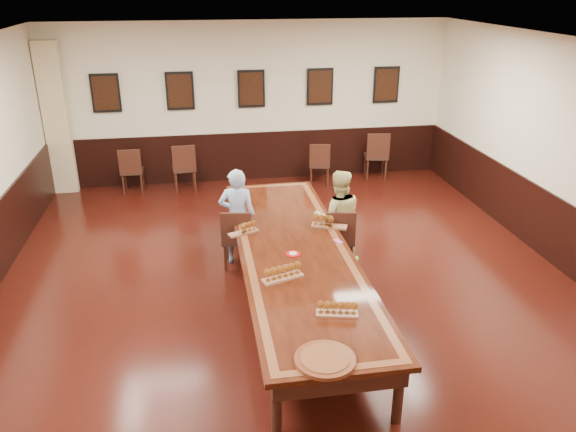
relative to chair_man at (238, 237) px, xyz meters
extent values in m
cube|color=black|center=(0.64, -1.12, -0.47)|extent=(8.00, 10.00, 0.02)
cube|color=white|center=(0.64, -1.12, 2.75)|extent=(8.00, 10.00, 0.02)
cube|color=#EEEAC7|center=(0.64, 3.89, 1.14)|extent=(8.00, 0.02, 3.20)
imported|color=#5589D6|center=(0.02, 0.10, 0.27)|extent=(0.58, 0.43, 1.46)
imported|color=#E6DF8F|center=(1.45, -0.15, 0.26)|extent=(0.78, 0.64, 1.44)
cube|color=#FA539E|center=(1.24, -1.00, 0.30)|extent=(0.11, 0.15, 0.01)
cube|color=beige|center=(-3.11, 3.70, 0.99)|extent=(0.45, 0.18, 2.90)
cube|color=black|center=(0.64, 3.86, 0.04)|extent=(7.98, 0.04, 1.00)
cube|color=black|center=(4.62, -1.12, 0.04)|extent=(0.04, 9.98, 1.00)
cube|color=black|center=(0.64, -1.12, 0.26)|extent=(1.40, 5.00, 0.06)
cube|color=brown|center=(0.64, -1.12, 0.29)|extent=(1.28, 4.88, 0.00)
cube|color=black|center=(0.64, -1.12, 0.30)|extent=(1.10, 4.70, 0.00)
cube|color=black|center=(0.64, -1.12, 0.11)|extent=(1.25, 4.85, 0.18)
cylinder|color=black|center=(0.06, -3.44, -0.11)|extent=(0.10, 0.10, 0.69)
cylinder|color=black|center=(1.22, -3.44, -0.11)|extent=(0.10, 0.10, 0.69)
cylinder|color=black|center=(0.06, 1.20, -0.11)|extent=(0.10, 0.10, 0.69)
cylinder|color=black|center=(1.22, 1.20, -0.11)|extent=(0.10, 0.10, 0.69)
cube|color=black|center=(-2.16, 3.82, 1.44)|extent=(0.54, 0.03, 0.74)
cube|color=black|center=(-2.16, 3.80, 1.44)|extent=(0.46, 0.01, 0.64)
cube|color=black|center=(-0.76, 3.82, 1.44)|extent=(0.54, 0.03, 0.74)
cube|color=black|center=(-0.76, 3.80, 1.44)|extent=(0.46, 0.01, 0.64)
cube|color=black|center=(0.64, 3.82, 1.44)|extent=(0.54, 0.03, 0.74)
cube|color=black|center=(0.64, 3.80, 1.44)|extent=(0.46, 0.01, 0.64)
cube|color=black|center=(2.04, 3.82, 1.44)|extent=(0.54, 0.03, 0.74)
cube|color=black|center=(2.04, 3.80, 1.44)|extent=(0.46, 0.01, 0.64)
cube|color=black|center=(3.44, 3.82, 1.44)|extent=(0.54, 0.03, 0.74)
cube|color=black|center=(3.44, 3.80, 1.44)|extent=(0.46, 0.01, 0.64)
cube|color=#975D3F|center=(0.04, -0.54, 0.31)|extent=(0.43, 0.27, 0.03)
cube|color=#975D3F|center=(1.23, -0.52, 0.31)|extent=(0.51, 0.31, 0.03)
cube|color=#975D3F|center=(0.37, -1.86, 0.31)|extent=(0.51, 0.30, 0.03)
cube|color=#975D3F|center=(0.80, -2.68, 0.31)|extent=(0.45, 0.22, 0.03)
cylinder|color=red|center=(0.59, -1.27, 0.30)|extent=(0.18, 0.18, 0.02)
cylinder|color=silver|center=(0.59, -1.27, 0.31)|extent=(0.10, 0.10, 0.01)
cylinder|color=#582211|center=(0.51, -3.40, 0.31)|extent=(0.69, 0.69, 0.04)
cylinder|color=brown|center=(0.51, -3.40, 0.33)|extent=(0.55, 0.55, 0.01)
camera|label=1|loc=(-0.49, -7.41, 3.45)|focal=35.00mm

